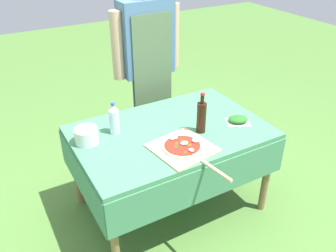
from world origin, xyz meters
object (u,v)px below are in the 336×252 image
at_px(herb_container, 238,120).
at_px(mixing_tub, 86,136).
at_px(person_cook, 147,56).
at_px(oil_bottle, 201,117).
at_px(water_bottle, 114,119).
at_px(prep_table, 170,141).
at_px(pizza_on_peel, 184,148).

bearing_deg(herb_container, mixing_tub, 164.58).
bearing_deg(person_cook, oil_bottle, 86.70).
relative_size(water_bottle, herb_container, 1.12).
bearing_deg(oil_bottle, mixing_tub, 160.76).
bearing_deg(oil_bottle, prep_table, 145.29).
distance_m(herb_container, mixing_tub, 1.12).
bearing_deg(pizza_on_peel, oil_bottle, 22.47).
bearing_deg(herb_container, pizza_on_peel, -168.99).
bearing_deg(prep_table, pizza_on_peel, -100.41).
distance_m(prep_table, mixing_tub, 0.62).
bearing_deg(herb_container, person_cook, 106.91).
height_order(prep_table, herb_container, herb_container).
bearing_deg(person_cook, pizza_on_peel, 74.69).
distance_m(pizza_on_peel, mixing_tub, 0.67).
height_order(pizza_on_peel, oil_bottle, oil_bottle).
xyz_separation_m(prep_table, mixing_tub, (-0.58, 0.14, 0.15)).
distance_m(prep_table, pizza_on_peel, 0.29).
bearing_deg(prep_table, mixing_tub, 166.37).
bearing_deg(pizza_on_peel, water_bottle, 117.81).
height_order(prep_table, pizza_on_peel, pizza_on_peel).
distance_m(prep_table, oil_bottle, 0.31).
bearing_deg(prep_table, water_bottle, 155.41).
xyz_separation_m(person_cook, pizza_on_peel, (-0.26, -1.05, -0.27)).
xyz_separation_m(water_bottle, herb_container, (0.86, -0.32, -0.09)).
xyz_separation_m(pizza_on_peel, water_bottle, (-0.32, 0.43, 0.10)).
relative_size(person_cook, pizza_on_peel, 2.62).
xyz_separation_m(person_cook, water_bottle, (-0.58, -0.62, -0.17)).
height_order(prep_table, oil_bottle, oil_bottle).
height_order(pizza_on_peel, mixing_tub, mixing_tub).
bearing_deg(water_bottle, pizza_on_peel, -53.65).
height_order(water_bottle, mixing_tub, water_bottle).
relative_size(oil_bottle, mixing_tub, 1.88).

